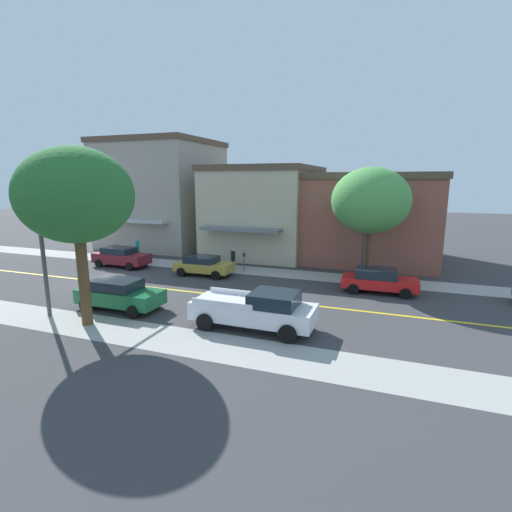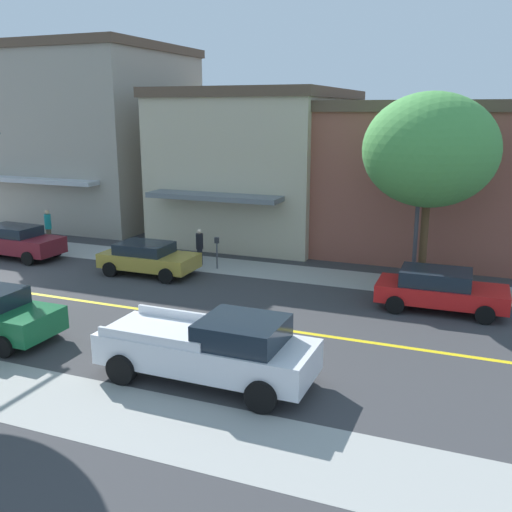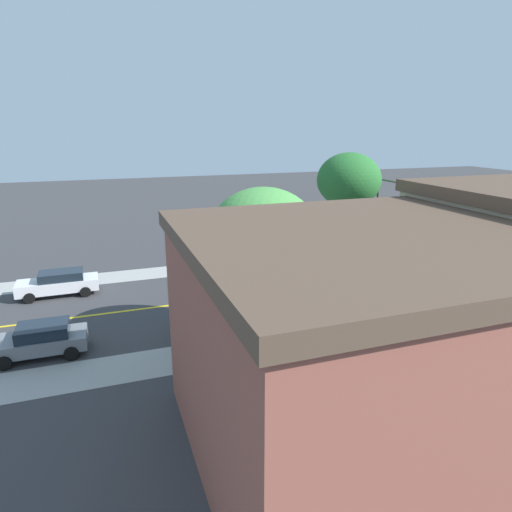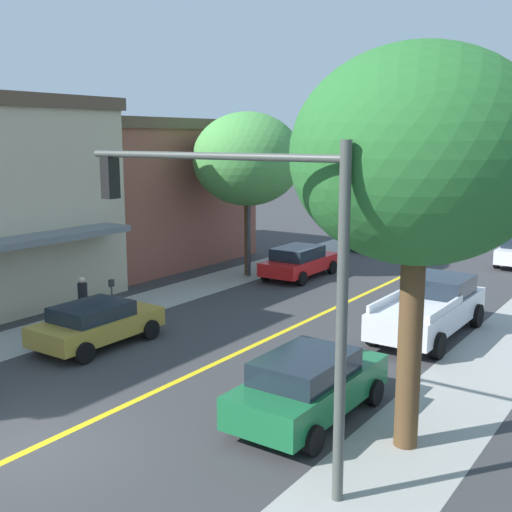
{
  "view_description": "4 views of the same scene",
  "coord_description": "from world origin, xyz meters",
  "px_view_note": "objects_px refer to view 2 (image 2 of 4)",
  "views": [
    {
      "loc": [
        19.66,
        18.1,
        6.74
      ],
      "look_at": [
        -0.03,
        10.89,
        2.53
      ],
      "focal_mm": 26.62,
      "sensor_mm": 36.0,
      "label": 1
    },
    {
      "loc": [
        16.67,
        18.66,
        6.92
      ],
      "look_at": [
        -1.0,
        11.61,
        2.11
      ],
      "focal_mm": 40.76,
      "sensor_mm": 36.0,
      "label": 2
    },
    {
      "loc": [
        -25.0,
        23.55,
        10.2
      ],
      "look_at": [
        0.38,
        14.59,
        2.4
      ],
      "focal_mm": 31.58,
      "sensor_mm": 36.0,
      "label": 3
    },
    {
      "loc": [
        10.86,
        -7.38,
        6.43
      ],
      "look_at": [
        -1.15,
        9.95,
        2.46
      ],
      "focal_mm": 44.43,
      "sensor_mm": 36.0,
      "label": 4
    }
  ],
  "objects_px": {
    "gold_sedan_left_curb": "(148,258)",
    "pedestrian_black_shirt": "(200,246)",
    "pedestrian_teal_shirt": "(48,226)",
    "street_tree_left_near": "(430,150)",
    "street_lamp": "(418,202)",
    "maroon_sedan_left_curb": "(17,241)",
    "fire_hydrant": "(64,244)",
    "red_sedan_left_curb": "(440,289)",
    "parking_meter": "(217,248)",
    "white_pickup_truck": "(212,348)"
  },
  "relations": [
    {
      "from": "gold_sedan_left_curb",
      "to": "pedestrian_black_shirt",
      "type": "height_order",
      "value": "pedestrian_black_shirt"
    },
    {
      "from": "street_tree_left_near",
      "to": "red_sedan_left_curb",
      "type": "height_order",
      "value": "street_tree_left_near"
    },
    {
      "from": "gold_sedan_left_curb",
      "to": "white_pickup_truck",
      "type": "distance_m",
      "value": 10.79
    },
    {
      "from": "street_tree_left_near",
      "to": "maroon_sedan_left_curb",
      "type": "relative_size",
      "value": 1.66
    },
    {
      "from": "pedestrian_teal_shirt",
      "to": "white_pickup_truck",
      "type": "bearing_deg",
      "value": -99.82
    },
    {
      "from": "parking_meter",
      "to": "fire_hydrant",
      "type": "bearing_deg",
      "value": -91.04
    },
    {
      "from": "fire_hydrant",
      "to": "red_sedan_left_curb",
      "type": "distance_m",
      "value": 18.34
    },
    {
      "from": "gold_sedan_left_curb",
      "to": "pedestrian_teal_shirt",
      "type": "relative_size",
      "value": 2.26
    },
    {
      "from": "pedestrian_teal_shirt",
      "to": "street_tree_left_near",
      "type": "bearing_deg",
      "value": -65.64
    },
    {
      "from": "fire_hydrant",
      "to": "parking_meter",
      "type": "height_order",
      "value": "parking_meter"
    },
    {
      "from": "fire_hydrant",
      "to": "maroon_sedan_left_curb",
      "type": "distance_m",
      "value": 2.28
    },
    {
      "from": "maroon_sedan_left_curb",
      "to": "pedestrian_black_shirt",
      "type": "xyz_separation_m",
      "value": [
        -2.05,
        8.75,
        0.07
      ]
    },
    {
      "from": "white_pickup_truck",
      "to": "street_lamp",
      "type": "bearing_deg",
      "value": 69.52
    },
    {
      "from": "parking_meter",
      "to": "white_pickup_truck",
      "type": "height_order",
      "value": "white_pickup_truck"
    },
    {
      "from": "pedestrian_black_shirt",
      "to": "fire_hydrant",
      "type": "bearing_deg",
      "value": 121.53
    },
    {
      "from": "fire_hydrant",
      "to": "parking_meter",
      "type": "bearing_deg",
      "value": 88.96
    },
    {
      "from": "fire_hydrant",
      "to": "street_lamp",
      "type": "bearing_deg",
      "value": 89.51
    },
    {
      "from": "street_lamp",
      "to": "maroon_sedan_left_curb",
      "type": "height_order",
      "value": "street_lamp"
    },
    {
      "from": "pedestrian_teal_shirt",
      "to": "pedestrian_black_shirt",
      "type": "bearing_deg",
      "value": -67.92
    },
    {
      "from": "pedestrian_teal_shirt",
      "to": "parking_meter",
      "type": "bearing_deg",
      "value": -69.27
    },
    {
      "from": "parking_meter",
      "to": "pedestrian_teal_shirt",
      "type": "relative_size",
      "value": 0.78
    },
    {
      "from": "fire_hydrant",
      "to": "gold_sedan_left_curb",
      "type": "xyz_separation_m",
      "value": [
        2.03,
        6.16,
        0.34
      ]
    },
    {
      "from": "red_sedan_left_curb",
      "to": "gold_sedan_left_curb",
      "type": "xyz_separation_m",
      "value": [
        -0.16,
        -12.05,
        -0.03
      ]
    },
    {
      "from": "fire_hydrant",
      "to": "pedestrian_black_shirt",
      "type": "relative_size",
      "value": 0.48
    },
    {
      "from": "maroon_sedan_left_curb",
      "to": "white_pickup_truck",
      "type": "distance_m",
      "value": 16.67
    },
    {
      "from": "pedestrian_teal_shirt",
      "to": "fire_hydrant",
      "type": "bearing_deg",
      "value": -91.33
    },
    {
      "from": "street_tree_left_near",
      "to": "fire_hydrant",
      "type": "relative_size",
      "value": 9.47
    },
    {
      "from": "street_tree_left_near",
      "to": "red_sedan_left_curb",
      "type": "xyz_separation_m",
      "value": [
        2.32,
        0.88,
        -4.66
      ]
    },
    {
      "from": "gold_sedan_left_curb",
      "to": "parking_meter",
      "type": "bearing_deg",
      "value": 37.83
    },
    {
      "from": "fire_hydrant",
      "to": "white_pickup_truck",
      "type": "relative_size",
      "value": 0.14
    },
    {
      "from": "street_lamp",
      "to": "pedestrian_black_shirt",
      "type": "bearing_deg",
      "value": -91.94
    },
    {
      "from": "street_lamp",
      "to": "red_sedan_left_curb",
      "type": "height_order",
      "value": "street_lamp"
    },
    {
      "from": "maroon_sedan_left_curb",
      "to": "fire_hydrant",
      "type": "bearing_deg",
      "value": 58.73
    },
    {
      "from": "street_tree_left_near",
      "to": "pedestrian_black_shirt",
      "type": "relative_size",
      "value": 4.55
    },
    {
      "from": "street_lamp",
      "to": "fire_hydrant",
      "type": "bearing_deg",
      "value": -90.49
    },
    {
      "from": "red_sedan_left_curb",
      "to": "pedestrian_teal_shirt",
      "type": "xyz_separation_m",
      "value": [
        -3.14,
        -19.98,
        0.21
      ]
    },
    {
      "from": "white_pickup_truck",
      "to": "parking_meter",
      "type": "bearing_deg",
      "value": 115.32
    },
    {
      "from": "white_pickup_truck",
      "to": "pedestrian_teal_shirt",
      "type": "distance_m",
      "value": 18.67
    },
    {
      "from": "maroon_sedan_left_curb",
      "to": "street_tree_left_near",
      "type": "bearing_deg",
      "value": 8.2
    },
    {
      "from": "gold_sedan_left_curb",
      "to": "maroon_sedan_left_curb",
      "type": "bearing_deg",
      "value": 178.34
    },
    {
      "from": "maroon_sedan_left_curb",
      "to": "white_pickup_truck",
      "type": "bearing_deg",
      "value": -27.9
    },
    {
      "from": "parking_meter",
      "to": "white_pickup_truck",
      "type": "bearing_deg",
      "value": 24.92
    },
    {
      "from": "gold_sedan_left_curb",
      "to": "street_tree_left_near",
      "type": "bearing_deg",
      "value": 10.5
    },
    {
      "from": "parking_meter",
      "to": "gold_sedan_left_curb",
      "type": "xyz_separation_m",
      "value": [
        1.88,
        -2.38,
        -0.21
      ]
    },
    {
      "from": "parking_meter",
      "to": "pedestrian_teal_shirt",
      "type": "height_order",
      "value": "pedestrian_teal_shirt"
    },
    {
      "from": "street_lamp",
      "to": "maroon_sedan_left_curb",
      "type": "xyz_separation_m",
      "value": [
        1.73,
        -18.28,
        -2.68
      ]
    },
    {
      "from": "street_tree_left_near",
      "to": "fire_hydrant",
      "type": "distance_m",
      "value": 18.04
    },
    {
      "from": "fire_hydrant",
      "to": "red_sedan_left_curb",
      "type": "xyz_separation_m",
      "value": [
        2.2,
        18.21,
        0.37
      ]
    },
    {
      "from": "fire_hydrant",
      "to": "maroon_sedan_left_curb",
      "type": "xyz_separation_m",
      "value": [
        1.87,
        -1.23,
        0.42
      ]
    },
    {
      "from": "fire_hydrant",
      "to": "red_sedan_left_curb",
      "type": "relative_size",
      "value": 0.18
    }
  ]
}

